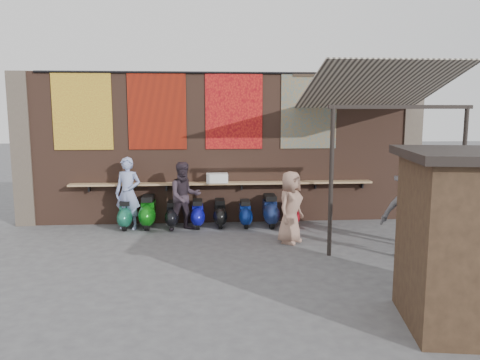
{
  "coord_description": "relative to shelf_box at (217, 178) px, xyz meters",
  "views": [
    {
      "loc": [
        -0.49,
        -9.9,
        3.0
      ],
      "look_at": [
        0.36,
        1.2,
        1.35
      ],
      "focal_mm": 35.0,
      "sensor_mm": 36.0,
      "label": 1
    }
  ],
  "objects": [
    {
      "name": "ground",
      "position": [
        0.16,
        -2.3,
        -1.25
      ],
      "size": [
        70.0,
        70.0,
        0.0
      ],
      "primitive_type": "plane",
      "color": "#474749",
      "rests_on": "ground"
    },
    {
      "name": "brick_wall",
      "position": [
        0.16,
        0.4,
        0.75
      ],
      "size": [
        10.0,
        0.4,
        4.0
      ],
      "primitive_type": "cube",
      "color": "brown",
      "rests_on": "ground"
    },
    {
      "name": "pier_left",
      "position": [
        -5.04,
        0.4,
        0.75
      ],
      "size": [
        0.5,
        0.5,
        4.0
      ],
      "primitive_type": "cube",
      "color": "#4C4238",
      "rests_on": "ground"
    },
    {
      "name": "pier_right",
      "position": [
        5.36,
        0.4,
        0.75
      ],
      "size": [
        0.5,
        0.5,
        4.0
      ],
      "primitive_type": "cube",
      "color": "#4C4238",
      "rests_on": "ground"
    },
    {
      "name": "eating_counter",
      "position": [
        0.16,
        0.03,
        -0.15
      ],
      "size": [
        8.0,
        0.32,
        0.05
      ],
      "primitive_type": "cube",
      "color": "#9E7A51",
      "rests_on": "brick_wall"
    },
    {
      "name": "shelf_box",
      "position": [
        0.0,
        0.0,
        0.0
      ],
      "size": [
        0.56,
        0.33,
        0.24
      ],
      "primitive_type": "cube",
      "color": "white",
      "rests_on": "eating_counter"
    },
    {
      "name": "tapestry_redgold",
      "position": [
        -3.44,
        0.18,
        1.75
      ],
      "size": [
        1.5,
        0.02,
        2.0
      ],
      "primitive_type": "cube",
      "color": "#9D3D16",
      "rests_on": "brick_wall"
    },
    {
      "name": "tapestry_sun",
      "position": [
        -1.54,
        0.18,
        1.75
      ],
      "size": [
        1.5,
        0.02,
        2.0
      ],
      "primitive_type": "cube",
      "color": "red",
      "rests_on": "brick_wall"
    },
    {
      "name": "tapestry_orange",
      "position": [
        0.46,
        0.18,
        1.75
      ],
      "size": [
        1.5,
        0.02,
        2.0
      ],
      "primitive_type": "cube",
      "color": "red",
      "rests_on": "brick_wall"
    },
    {
      "name": "tapestry_multi",
      "position": [
        2.46,
        0.18,
        1.75
      ],
      "size": [
        1.5,
        0.02,
        2.0
      ],
      "primitive_type": "cube",
      "color": "#215E7C",
      "rests_on": "brick_wall"
    },
    {
      "name": "hang_rail",
      "position": [
        0.16,
        0.17,
        2.73
      ],
      "size": [
        9.5,
        0.06,
        0.06
      ],
      "primitive_type": "cylinder",
      "rotation": [
        0.0,
        1.57,
        0.0
      ],
      "color": "black",
      "rests_on": "brick_wall"
    },
    {
      "name": "scooter_stool_0",
      "position": [
        -2.35,
        -0.28,
        -0.88
      ],
      "size": [
        0.35,
        0.77,
        0.73
      ],
      "primitive_type": null,
      "color": "#186148",
      "rests_on": "ground"
    },
    {
      "name": "scooter_stool_1",
      "position": [
        -1.8,
        -0.26,
        -0.83
      ],
      "size": [
        0.39,
        0.87,
        0.83
      ],
      "primitive_type": null,
      "color": "#0D600F",
      "rests_on": "ground"
    },
    {
      "name": "scooter_stool_2",
      "position": [
        -1.17,
        -0.3,
        -0.91
      ],
      "size": [
        0.32,
        0.72,
        0.68
      ],
      "primitive_type": null,
      "color": "black",
      "rests_on": "ground"
    },
    {
      "name": "scooter_stool_3",
      "position": [
        -0.51,
        -0.3,
        -0.89
      ],
      "size": [
        0.34,
        0.75,
        0.71
      ],
      "primitive_type": null,
      "color": "#0D0E96",
      "rests_on": "ground"
    },
    {
      "name": "scooter_stool_4",
      "position": [
        0.06,
        -0.26,
        -0.89
      ],
      "size": [
        0.34,
        0.75,
        0.71
      ],
      "primitive_type": null,
      "color": "black",
      "rests_on": "ground"
    },
    {
      "name": "scooter_stool_5",
      "position": [
        0.72,
        -0.33,
        -0.9
      ],
      "size": [
        0.33,
        0.72,
        0.69
      ],
      "primitive_type": null,
      "color": "navy",
      "rests_on": "ground"
    },
    {
      "name": "scooter_stool_6",
      "position": [
        1.38,
        -0.32,
        -0.84
      ],
      "size": [
        0.39,
        0.86,
        0.82
      ],
      "primitive_type": null,
      "color": "navy",
      "rests_on": "ground"
    },
    {
      "name": "scooter_stool_7",
      "position": [
        1.94,
        -0.35,
        -0.91
      ],
      "size": [
        0.32,
        0.71,
        0.67
      ],
      "primitive_type": null,
      "color": "#A50C19",
      "rests_on": "ground"
    },
    {
      "name": "diner_left",
      "position": [
        -2.28,
        -0.3,
        -0.32
      ],
      "size": [
        0.77,
        0.6,
        1.85
      ],
      "primitive_type": "imported",
      "rotation": [
        0.0,
        0.0,
        -0.27
      ],
      "color": "#8997C8",
      "rests_on": "ground"
    },
    {
      "name": "diner_right",
      "position": [
        -0.84,
        -0.58,
        -0.38
      ],
      "size": [
        1.01,
        0.9,
        1.74
      ],
      "primitive_type": "imported",
      "rotation": [
        0.0,
        0.0,
        0.33
      ],
      "color": "#30252E",
      "rests_on": "ground"
    },
    {
      "name": "shopper_navy",
      "position": [
        4.44,
        -2.53,
        -0.3
      ],
      "size": [
        1.12,
        1.1,
        1.89
      ],
      "primitive_type": "imported",
      "rotation": [
        0.0,
        0.0,
        3.91
      ],
      "color": "#161831",
      "rests_on": "ground"
    },
    {
      "name": "shopper_grey",
      "position": [
        3.83,
        -3.16,
        -0.3
      ],
      "size": [
        1.37,
        1.35,
        1.89
      ],
      "primitive_type": "imported",
      "rotation": [
        0.0,
        0.0,
        2.39
      ],
      "color": "#56555A",
      "rests_on": "ground"
    },
    {
      "name": "shopper_tan",
      "position": [
        1.62,
        -1.88,
        -0.42
      ],
      "size": [
        0.92,
        0.96,
        1.65
      ],
      "primitive_type": "imported",
      "rotation": [
        0.0,
        0.0,
        0.89
      ],
      "color": "#9A7462",
      "rests_on": "ground"
    },
    {
      "name": "stall_sign",
      "position": [
        3.72,
        -5.45,
        0.47
      ],
      "size": [
        1.19,
        0.24,
        0.5
      ],
      "primitive_type": "cube",
      "rotation": [
        0.0,
        0.0,
        -0.17
      ],
      "color": "gold",
      "rests_on": "market_stall"
    },
    {
      "name": "stall_shelf",
      "position": [
        3.72,
        -5.45,
        -0.38
      ],
      "size": [
        1.8,
        0.4,
        0.06
      ],
      "primitive_type": "cube",
      "rotation": [
        0.0,
        0.0,
        -0.17
      ],
      "color": "#473321",
      "rests_on": "market_stall"
    },
    {
      "name": "awning_canvas",
      "position": [
        3.66,
        -1.4,
        2.3
      ],
      "size": [
        3.2,
        3.28,
        0.97
      ],
      "primitive_type": "cube",
      "rotation": [
        -0.28,
        0.0,
        0.0
      ],
      "color": "beige",
      "rests_on": "brick_wall"
    },
    {
      "name": "awning_ledger",
      "position": [
        3.66,
        0.19,
        2.7
      ],
      "size": [
        3.3,
        0.08,
        0.12
      ],
      "primitive_type": "cube",
      "color": "#33261C",
      "rests_on": "brick_wall"
    },
    {
      "name": "awning_header",
      "position": [
        3.66,
        -2.9,
        1.83
      ],
      "size": [
        3.0,
        0.08,
        0.08
      ],
      "primitive_type": "cube",
      "color": "black",
      "rests_on": "awning_post_left"
    },
    {
      "name": "awning_post_left",
      "position": [
        2.26,
        -2.9,
        0.3
      ],
      "size": [
        0.09,
        0.09,
        3.1
      ],
      "primitive_type": "cylinder",
      "color": "black",
      "rests_on": "ground"
    },
    {
      "name": "awning_post_right",
      "position": [
        5.06,
        -2.9,
        0.3
      ],
      "size": [
        0.09,
        0.09,
        3.1
      ],
      "primitive_type": "cylinder",
      "color": "black",
      "rests_on": "ground"
    }
  ]
}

